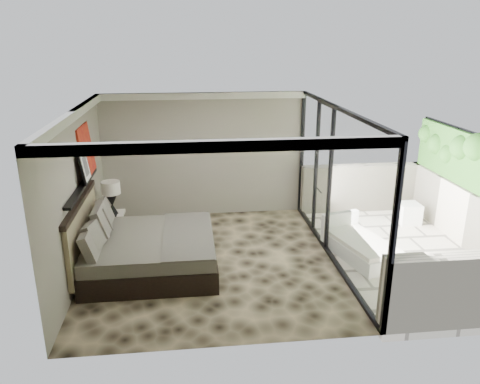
{
  "coord_description": "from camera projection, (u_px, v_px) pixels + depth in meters",
  "views": [
    {
      "loc": [
        -0.36,
        -7.76,
        3.94
      ],
      "look_at": [
        0.58,
        0.4,
        1.2
      ],
      "focal_mm": 35.0,
      "sensor_mm": 36.0,
      "label": 1
    }
  ],
  "objects": [
    {
      "name": "ceiling",
      "position": [
        208.0,
        110.0,
        7.72
      ],
      "size": [
        4.5,
        5.0,
        0.02
      ],
      "primitive_type": "cube",
      "color": "silver",
      "rests_on": "back_wall"
    },
    {
      "name": "lounger",
      "position": [
        360.0,
        246.0,
        8.8
      ],
      "size": [
        1.18,
        1.75,
        0.63
      ],
      "rotation": [
        0.0,
        0.0,
        0.26
      ],
      "color": "white",
      "rests_on": "terrace_slab"
    },
    {
      "name": "framed_print",
      "position": [
        84.0,
        166.0,
        8.05
      ],
      "size": [
        0.11,
        0.5,
        0.6
      ],
      "primitive_type": "cube",
      "rotation": [
        0.0,
        -0.14,
        0.0
      ],
      "color": "black",
      "rests_on": "picture_ledge"
    },
    {
      "name": "back_wall",
      "position": [
        204.0,
        155.0,
        10.51
      ],
      "size": [
        4.5,
        0.02,
        2.8
      ],
      "primitive_type": "cube",
      "color": "gray",
      "rests_on": "floor"
    },
    {
      "name": "glass_wall",
      "position": [
        335.0,
        185.0,
        8.41
      ],
      "size": [
        0.08,
        5.0,
        2.8
      ],
      "primitive_type": "cube",
      "color": "white",
      "rests_on": "floor"
    },
    {
      "name": "nightstand",
      "position": [
        111.0,
        225.0,
        9.56
      ],
      "size": [
        0.56,
        0.56,
        0.55
      ],
      "primitive_type": "cube",
      "rotation": [
        0.0,
        0.0,
        0.02
      ],
      "color": "black",
      "rests_on": "floor"
    },
    {
      "name": "table_lamp",
      "position": [
        111.0,
        193.0,
        9.36
      ],
      "size": [
        0.37,
        0.37,
        0.68
      ],
      "color": "black",
      "rests_on": "nightstand"
    },
    {
      "name": "floor",
      "position": [
        211.0,
        262.0,
        8.6
      ],
      "size": [
        5.0,
        5.0,
        0.0
      ],
      "primitive_type": "plane",
      "color": "black",
      "rests_on": "ground"
    },
    {
      "name": "bed",
      "position": [
        145.0,
        250.0,
        8.24
      ],
      "size": [
        2.3,
        2.23,
        1.28
      ],
      "color": "black",
      "rests_on": "floor"
    },
    {
      "name": "ottoman",
      "position": [
        408.0,
        213.0,
        10.34
      ],
      "size": [
        0.46,
        0.46,
        0.45
      ],
      "primitive_type": "cube",
      "rotation": [
        0.0,
        0.0,
        -0.02
      ],
      "color": "white",
      "rests_on": "terrace_slab"
    },
    {
      "name": "left_wall",
      "position": [
        78.0,
        194.0,
        7.92
      ],
      "size": [
        0.02,
        5.0,
        2.8
      ],
      "primitive_type": "cube",
      "color": "gray",
      "rests_on": "floor"
    },
    {
      "name": "terrace_slab",
      "position": [
        405.0,
        254.0,
        9.03
      ],
      "size": [
        3.0,
        5.0,
        0.12
      ],
      "primitive_type": "cube",
      "color": "beige",
      "rests_on": "ground"
    },
    {
      "name": "picture_ledge",
      "position": [
        82.0,
        187.0,
        7.99
      ],
      "size": [
        0.12,
        2.2,
        0.05
      ],
      "primitive_type": "cube",
      "color": "black",
      "rests_on": "left_wall"
    },
    {
      "name": "parapet_far",
      "position": [
        476.0,
        222.0,
        8.98
      ],
      "size": [
        0.3,
        5.0,
        1.1
      ],
      "primitive_type": "cube",
      "color": "#BBB198",
      "rests_on": "terrace_slab"
    },
    {
      "name": "abstract_canvas",
      "position": [
        86.0,
        150.0,
        8.5
      ],
      "size": [
        0.13,
        0.9,
        0.9
      ],
      "primitive_type": "cube",
      "rotation": [
        0.0,
        -0.1,
        0.0
      ],
      "color": "#B4110F",
      "rests_on": "picture_ledge"
    }
  ]
}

